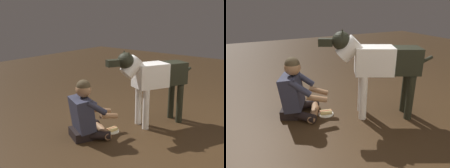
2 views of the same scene
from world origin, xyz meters
The scene contains 4 objects.
ground_plane centered at (0.00, 0.00, 0.00)m, with size 13.55×13.55×0.00m, color #392715.
person_sitting_on_floor centered at (0.56, -0.67, 0.33)m, with size 0.70×0.63×0.81m.
large_dog centered at (-0.39, -0.20, 0.74)m, with size 1.31×0.73×1.15m.
hot_dog_on_plate centered at (0.21, -0.50, 0.03)m, with size 0.21×0.21×0.06m.
Camera 2 is at (1.21, 1.90, 1.47)m, focal length 34.27 mm.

